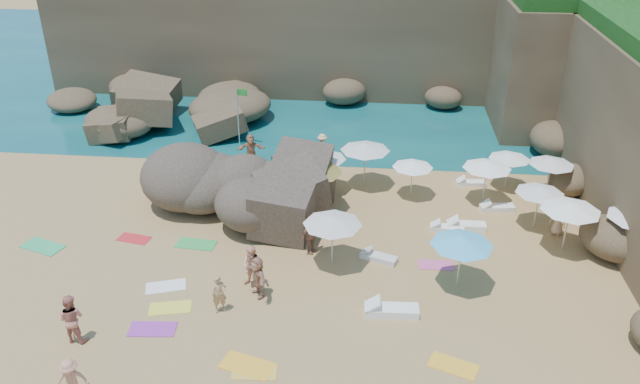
# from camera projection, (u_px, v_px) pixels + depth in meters

# --- Properties ---
(ground) EXTENTS (120.00, 120.00, 0.00)m
(ground) POSITION_uv_depth(u_px,v_px,m) (267.00, 263.00, 27.02)
(ground) COLOR tan
(ground) RESTS_ON ground
(seawater) EXTENTS (120.00, 120.00, 0.00)m
(seawater) POSITION_uv_depth(u_px,v_px,m) (328.00, 66.00, 53.45)
(seawater) COLOR #0C4751
(seawater) RESTS_ON ground
(cliff_back) EXTENTS (44.00, 8.00, 8.00)m
(cliff_back) POSITION_uv_depth(u_px,v_px,m) (349.00, 34.00, 47.01)
(cliff_back) COLOR brown
(cliff_back) RESTS_ON ground
(cliff_corner) EXTENTS (10.00, 12.00, 8.00)m
(cliff_corner) POSITION_uv_depth(u_px,v_px,m) (570.00, 57.00, 41.29)
(cliff_corner) COLOR brown
(cliff_corner) RESTS_ON ground
(rock_promontory) EXTENTS (12.00, 7.00, 2.00)m
(rock_promontory) POSITION_uv_depth(u_px,v_px,m) (148.00, 120.00, 42.08)
(rock_promontory) COLOR brown
(rock_promontory) RESTS_ON ground
(marina_masts) EXTENTS (3.10, 0.10, 6.00)m
(marina_masts) POSITION_uv_depth(u_px,v_px,m) (137.00, 26.00, 53.49)
(marina_masts) COLOR white
(marina_masts) RESTS_ON ground
(rock_outcrop) EXTENTS (8.72, 6.86, 3.28)m
(rock_outcrop) POSITION_uv_depth(u_px,v_px,m) (219.00, 218.00, 30.42)
(rock_outcrop) COLOR brown
(rock_outcrop) RESTS_ON ground
(flag_pole) EXTENTS (0.71, 0.21, 3.66)m
(flag_pole) POSITION_uv_depth(u_px,v_px,m) (239.00, 109.00, 37.36)
(flag_pole) COLOR silver
(flag_pole) RESTS_ON ground
(parasol_0) EXTENTS (2.09, 2.09, 1.98)m
(parasol_0) POSITION_uv_depth(u_px,v_px,m) (413.00, 164.00, 31.63)
(parasol_0) COLOR silver
(parasol_0) RESTS_ON ground
(parasol_1) EXTENTS (2.61, 2.61, 2.47)m
(parasol_1) POSITION_uv_depth(u_px,v_px,m) (365.00, 147.00, 32.49)
(parasol_1) COLOR silver
(parasol_1) RESTS_ON ground
(parasol_2) EXTENTS (2.25, 2.25, 2.13)m
(parasol_2) POSITION_uv_depth(u_px,v_px,m) (540.00, 190.00, 28.84)
(parasol_2) COLOR silver
(parasol_2) RESTS_ON ground
(parasol_3) EXTENTS (2.14, 2.14, 2.02)m
(parasol_3) POSITION_uv_depth(u_px,v_px,m) (510.00, 156.00, 32.44)
(parasol_3) COLOR silver
(parasol_3) RESTS_ON ground
(parasol_4) EXTENTS (2.51, 2.51, 2.37)m
(parasol_4) POSITION_uv_depth(u_px,v_px,m) (638.00, 215.00, 26.36)
(parasol_4) COLOR silver
(parasol_4) RESTS_ON ground
(parasol_5) EXTENTS (2.32, 2.32, 2.19)m
(parasol_5) POSITION_uv_depth(u_px,v_px,m) (324.00, 156.00, 32.11)
(parasol_5) COLOR silver
(parasol_5) RESTS_ON ground
(parasol_6) EXTENTS (2.64, 2.64, 2.49)m
(parasol_6) POSITION_uv_depth(u_px,v_px,m) (316.00, 168.00, 30.11)
(parasol_6) COLOR silver
(parasol_6) RESTS_ON ground
(parasol_7) EXTENTS (2.28, 2.28, 2.15)m
(parasol_7) POSITION_uv_depth(u_px,v_px,m) (552.00, 161.00, 31.57)
(parasol_7) COLOR silver
(parasol_7) RESTS_ON ground
(parasol_8) EXTENTS (2.42, 2.42, 2.29)m
(parasol_8) POSITION_uv_depth(u_px,v_px,m) (487.00, 165.00, 30.91)
(parasol_8) COLOR silver
(parasol_8) RESTS_ON ground
(parasol_9) EXTENTS (2.51, 2.51, 2.38)m
(parasol_9) POSITION_uv_depth(u_px,v_px,m) (333.00, 220.00, 25.93)
(parasol_9) COLOR silver
(parasol_9) RESTS_ON ground
(parasol_10) EXTENTS (2.51, 2.51, 2.37)m
(parasol_10) POSITION_uv_depth(u_px,v_px,m) (462.00, 241.00, 24.52)
(parasol_10) COLOR silver
(parasol_10) RESTS_ON ground
(parasol_11) EXTENTS (2.58, 2.58, 2.44)m
(parasol_11) POSITION_uv_depth(u_px,v_px,m) (571.00, 206.00, 26.87)
(parasol_11) COLOR silver
(parasol_11) RESTS_ON ground
(lounger_0) EXTENTS (1.61, 0.65, 0.25)m
(lounger_0) POSITION_uv_depth(u_px,v_px,m) (447.00, 228.00, 29.32)
(lounger_0) COLOR white
(lounger_0) RESTS_ON ground
(lounger_1) EXTENTS (1.57, 0.59, 0.24)m
(lounger_1) POSITION_uv_depth(u_px,v_px,m) (471.00, 183.00, 33.51)
(lounger_1) COLOR white
(lounger_1) RESTS_ON ground
(lounger_2) EXTENTS (1.83, 0.63, 0.28)m
(lounger_2) POSITION_uv_depth(u_px,v_px,m) (466.00, 226.00, 29.50)
(lounger_2) COLOR white
(lounger_2) RESTS_ON ground
(lounger_3) EXTENTS (1.69, 1.08, 0.25)m
(lounger_3) POSITION_uv_depth(u_px,v_px,m) (379.00, 258.00, 27.15)
(lounger_3) COLOR silver
(lounger_3) RESTS_ON ground
(lounger_4) EXTENTS (1.75, 0.81, 0.26)m
(lounger_4) POSITION_uv_depth(u_px,v_px,m) (497.00, 208.00, 31.07)
(lounger_4) COLOR white
(lounger_4) RESTS_ON ground
(lounger_5) EXTENTS (2.10, 0.79, 0.32)m
(lounger_5) POSITION_uv_depth(u_px,v_px,m) (392.00, 310.00, 23.87)
(lounger_5) COLOR white
(lounger_5) RESTS_ON ground
(towel_2) EXTENTS (2.02, 1.39, 0.03)m
(towel_2) POSITION_uv_depth(u_px,v_px,m) (247.00, 366.00, 21.44)
(towel_2) COLOR #F6AA26
(towel_2) RESTS_ON ground
(towel_3) EXTENTS (2.14, 1.53, 0.03)m
(towel_3) POSITION_uv_depth(u_px,v_px,m) (43.00, 246.00, 28.14)
(towel_3) COLOR #30A864
(towel_3) RESTS_ON ground
(towel_4) EXTENTS (1.58, 0.87, 0.03)m
(towel_4) POSITION_uv_depth(u_px,v_px,m) (254.00, 372.00, 21.18)
(towel_4) COLOR gold
(towel_4) RESTS_ON ground
(towel_5) EXTENTS (1.77, 1.26, 0.03)m
(towel_5) POSITION_uv_depth(u_px,v_px,m) (166.00, 286.00, 25.47)
(towel_5) COLOR white
(towel_5) RESTS_ON ground
(towel_6) EXTENTS (1.80, 1.02, 0.03)m
(towel_6) POSITION_uv_depth(u_px,v_px,m) (153.00, 329.00, 23.13)
(towel_6) COLOR purple
(towel_6) RESTS_ON ground
(towel_7) EXTENTS (1.60, 1.01, 0.03)m
(towel_7) POSITION_uv_depth(u_px,v_px,m) (134.00, 239.00, 28.73)
(towel_7) COLOR red
(towel_7) RESTS_ON ground
(towel_9) EXTENTS (1.54, 0.80, 0.03)m
(towel_9) POSITION_uv_depth(u_px,v_px,m) (436.00, 265.00, 26.84)
(towel_9) COLOR #D65391
(towel_9) RESTS_ON ground
(towel_10) EXTENTS (1.84, 1.37, 0.03)m
(towel_10) POSITION_uv_depth(u_px,v_px,m) (453.00, 366.00, 21.43)
(towel_10) COLOR yellow
(towel_10) RESTS_ON ground
(towel_11) EXTENTS (1.87, 1.06, 0.03)m
(towel_11) POSITION_uv_depth(u_px,v_px,m) (196.00, 244.00, 28.32)
(towel_11) COLOR green
(towel_11) RESTS_ON ground
(towel_12) EXTENTS (1.76, 1.16, 0.03)m
(towel_12) POSITION_uv_depth(u_px,v_px,m) (170.00, 308.00, 24.24)
(towel_12) COLOR yellow
(towel_12) RESTS_ON ground
(person_stand_1) EXTENTS (1.01, 0.82, 1.95)m
(person_stand_1) POSITION_uv_depth(u_px,v_px,m) (71.00, 318.00, 22.19)
(person_stand_1) COLOR #C57262
(person_stand_1) RESTS_ON ground
(person_stand_2) EXTENTS (1.02, 1.05, 1.61)m
(person_stand_2) POSITION_uv_depth(u_px,v_px,m) (322.00, 147.00, 36.09)
(person_stand_2) COLOR #EFB987
(person_stand_2) RESTS_ON ground
(person_stand_3) EXTENTS (1.01, 1.09, 1.80)m
(person_stand_3) POSITION_uv_depth(u_px,v_px,m) (311.00, 235.00, 27.33)
(person_stand_3) COLOR #935F49
(person_stand_3) RESTS_ON ground
(person_stand_4) EXTENTS (0.84, 0.78, 1.53)m
(person_stand_4) POSITION_uv_depth(u_px,v_px,m) (558.00, 220.00, 28.76)
(person_stand_4) COLOR #E1A976
(person_stand_4) RESTS_ON ground
(person_stand_5) EXTENTS (1.67, 0.82, 1.73)m
(person_stand_5) POSITION_uv_depth(u_px,v_px,m) (251.00, 148.00, 35.76)
(person_stand_5) COLOR #AF7A57
(person_stand_5) RESTS_ON ground
(person_lie_3) EXTENTS (2.35, 2.32, 0.46)m
(person_lie_3) POSITION_uv_depth(u_px,v_px,m) (258.00, 290.00, 24.87)
(person_lie_3) COLOR tan
(person_lie_3) RESTS_ON ground
(person_lie_4) EXTENTS (1.20, 1.66, 0.37)m
(person_lie_4) POSITION_uv_depth(u_px,v_px,m) (220.00, 307.00, 24.02)
(person_lie_4) COLOR tan
(person_lie_4) RESTS_ON ground
(person_lie_5) EXTENTS (1.36, 2.02, 0.70)m
(person_lie_5) POSITION_uv_depth(u_px,v_px,m) (253.00, 279.00, 25.35)
(person_lie_5) COLOR #F5AC8B
(person_lie_5) RESTS_ON ground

